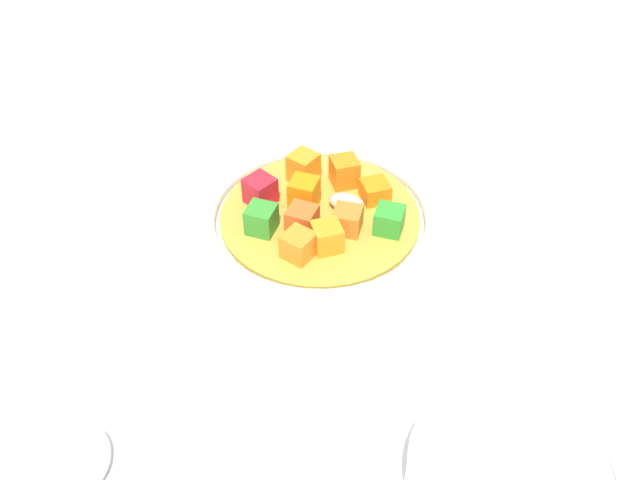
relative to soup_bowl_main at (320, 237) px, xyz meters
The scene contains 3 objects.
ground_plane 4.06cm from the soup_bowl_main, 161.39° to the right, with size 140.00×140.00×2.00cm, color silver.
soup_bowl_main is the anchor object (origin of this frame).
spoon 17.33cm from the soup_bowl_main, 56.39° to the left, with size 12.70×21.24×1.07cm.
Camera 1 is at (-11.61, 34.12, 35.89)cm, focal length 40.26 mm.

